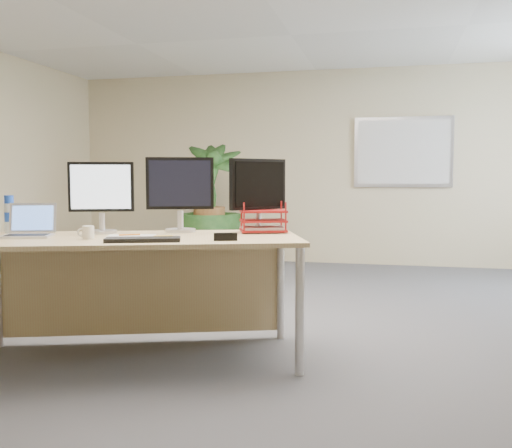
% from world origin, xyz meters
% --- Properties ---
extents(floor, '(8.00, 8.00, 0.00)m').
position_xyz_m(floor, '(0.00, 0.00, 0.00)').
color(floor, '#434348').
rests_on(floor, ground).
extents(back_wall, '(7.00, 0.04, 2.70)m').
position_xyz_m(back_wall, '(0.00, 4.00, 1.35)').
color(back_wall, '#C8BA8D').
rests_on(back_wall, floor).
extents(whiteboard, '(1.30, 0.04, 0.95)m').
position_xyz_m(whiteboard, '(1.20, 3.97, 1.55)').
color(whiteboard, silver).
rests_on(whiteboard, back_wall).
extents(desk, '(2.31, 1.56, 0.82)m').
position_xyz_m(desk, '(-0.61, -0.50, 0.64)').
color(desk, tan).
rests_on(desk, floor).
extents(floor_plant, '(1.01, 1.01, 1.50)m').
position_xyz_m(floor_plant, '(-1.20, 2.86, 0.75)').
color(floor_plant, '#123313').
rests_on(floor_plant, floor).
extents(monitor_left, '(0.43, 0.20, 0.50)m').
position_xyz_m(monitor_left, '(-0.91, -0.43, 1.10)').
color(monitor_left, silver).
rests_on(monitor_left, desk).
extents(monitor_right, '(0.46, 0.22, 0.53)m').
position_xyz_m(monitor_right, '(-0.41, -0.21, 1.13)').
color(monitor_right, silver).
rests_on(monitor_right, desk).
extents(monitor_dark, '(0.34, 0.38, 0.52)m').
position_xyz_m(monitor_dark, '(0.13, -0.06, 1.12)').
color(monitor_dark, silver).
rests_on(monitor_dark, desk).
extents(laptop, '(0.37, 0.35, 0.22)m').
position_xyz_m(laptop, '(-1.26, -0.74, 0.88)').
color(laptop, silver).
rests_on(laptop, desk).
extents(keyboard, '(0.47, 0.29, 0.02)m').
position_xyz_m(keyboard, '(-0.41, -0.85, 0.83)').
color(keyboard, black).
rests_on(keyboard, desk).
extents(coffee_mug, '(0.11, 0.07, 0.08)m').
position_xyz_m(coffee_mug, '(-0.81, -0.79, 0.86)').
color(coffee_mug, white).
rests_on(coffee_mug, desk).
extents(spiral_notebook, '(0.36, 0.31, 0.01)m').
position_xyz_m(spiral_notebook, '(-0.57, -0.67, 0.83)').
color(spiral_notebook, silver).
rests_on(spiral_notebook, desk).
extents(orange_pen, '(0.12, 0.09, 0.01)m').
position_xyz_m(orange_pen, '(-0.59, -0.65, 0.84)').
color(orange_pen, orange).
rests_on(orange_pen, spiral_notebook).
extents(yellow_highlighter, '(0.11, 0.07, 0.02)m').
position_xyz_m(yellow_highlighter, '(-0.37, -0.62, 0.83)').
color(yellow_highlighter, gold).
rests_on(yellow_highlighter, desk).
extents(water_bottle, '(0.07, 0.07, 0.26)m').
position_xyz_m(water_bottle, '(-1.54, -0.57, 0.95)').
color(water_bottle, silver).
rests_on(water_bottle, desk).
extents(letter_tray, '(0.38, 0.33, 0.15)m').
position_xyz_m(letter_tray, '(0.17, -0.10, 0.89)').
color(letter_tray, '#A11413').
rests_on(letter_tray, desk).
extents(stapler, '(0.15, 0.08, 0.05)m').
position_xyz_m(stapler, '(0.07, -0.68, 0.84)').
color(stapler, black).
rests_on(stapler, desk).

